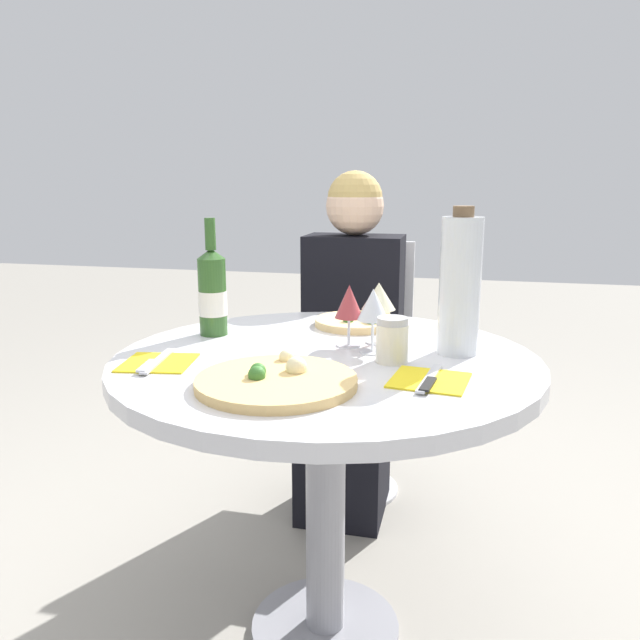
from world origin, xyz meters
TOP-DOWN VIEW (x-y plane):
  - ground_plane at (0.00, 0.00)m, footprint 12.00×12.00m
  - dining_table at (0.00, 0.00)m, footprint 0.98×0.98m
  - chair_behind_diner at (-0.07, 0.83)m, footprint 0.38×0.38m
  - seated_diner at (-0.07, 0.69)m, footprint 0.33×0.41m
  - pizza_large at (-0.05, -0.23)m, footprint 0.32×0.32m
  - pizza_small_far at (0.02, 0.31)m, footprint 0.23×0.23m
  - wine_bottle at (-0.33, 0.13)m, footprint 0.07×0.07m
  - tall_carafe at (0.29, 0.09)m, footprint 0.09×0.09m
  - sugar_shaker at (0.15, -0.01)m, footprint 0.07×0.07m
  - wine_glass_back_right at (0.10, 0.14)m, footprint 0.08×0.08m
  - wine_glass_center at (0.04, 0.10)m, footprint 0.07×0.07m
  - wine_glass_front_right at (0.10, 0.05)m, footprint 0.07×0.07m
  - place_setting_left at (-0.35, -0.15)m, footprint 0.17×0.19m
  - place_setting_right at (0.25, -0.14)m, footprint 0.17×0.19m

SIDE VIEW (x-z plane):
  - ground_plane at x=0.00m, z-range 0.00..0.00m
  - chair_behind_diner at x=-0.07m, z-range -0.02..0.89m
  - seated_diner at x=-0.07m, z-range -0.04..1.12m
  - dining_table at x=0.00m, z-range 0.24..0.98m
  - place_setting_left at x=-0.35m, z-range 0.73..0.74m
  - place_setting_right at x=0.25m, z-range 0.73..0.74m
  - pizza_large at x=-0.05m, z-range 0.72..0.77m
  - pizza_small_far at x=0.02m, z-range 0.72..0.77m
  - sugar_shaker at x=0.15m, z-range 0.73..0.83m
  - wine_glass_center at x=0.04m, z-range 0.77..0.92m
  - wine_glass_front_right at x=0.10m, z-range 0.77..0.92m
  - wine_bottle at x=-0.33m, z-range 0.69..1.00m
  - wine_glass_back_right at x=0.10m, z-range 0.77..0.93m
  - tall_carafe at x=0.29m, z-range 0.73..1.06m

